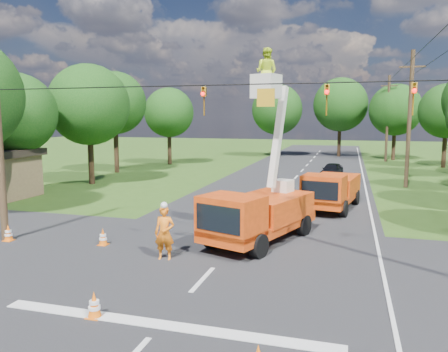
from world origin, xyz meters
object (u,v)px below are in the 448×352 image
(bucket_truck, at_px, (259,202))
(tree_left_d, at_px, (89,105))
(traffic_cone_0, at_px, (94,305))
(pole_right_far, at_px, (388,118))
(ground_worker, at_px, (165,233))
(tree_right_e, at_px, (447,111))
(distant_car, at_px, (332,170))
(tree_left_e, at_px, (115,103))
(traffic_cone_4, at_px, (8,233))
(tree_far_b, at_px, (340,105))
(traffic_cone_6, at_px, (335,194))
(second_truck, at_px, (331,190))
(tree_left_f, at_px, (169,113))
(pole_right_mid, at_px, (409,118))
(tree_left_c, at_px, (16,113))
(tree_far_a, at_px, (277,110))
(traffic_cone_2, at_px, (299,222))
(traffic_cone_3, at_px, (103,237))
(tree_far_c, at_px, (395,110))

(bucket_truck, height_order, tree_left_d, tree_left_d)
(traffic_cone_0, bearing_deg, pole_right_far, 77.12)
(ground_worker, xyz_separation_m, tree_right_e, (15.80, 35.42, 4.80))
(distant_car, relative_size, tree_left_e, 0.39)
(tree_left_d, xyz_separation_m, tree_right_e, (28.80, 20.00, -0.31))
(traffic_cone_4, height_order, tree_far_b, tree_far_b)
(traffic_cone_6, height_order, pole_right_far, pole_right_far)
(tree_right_e, xyz_separation_m, tree_far_b, (-10.80, 10.00, 1.00))
(second_truck, relative_size, tree_left_f, 0.73)
(tree_left_f, bearing_deg, pole_right_mid, -23.23)
(tree_left_c, distance_m, tree_right_e, 39.93)
(bucket_truck, relative_size, traffic_cone_4, 11.23)
(second_truck, height_order, tree_left_c, tree_left_c)
(pole_right_far, xyz_separation_m, tree_far_b, (-5.50, 5.00, 1.70))
(distant_car, relative_size, tree_far_b, 0.36)
(tree_left_c, xyz_separation_m, tree_far_b, (19.50, 36.00, 1.37))
(distant_car, relative_size, tree_right_e, 0.43)
(bucket_truck, bearing_deg, second_truck, 90.22)
(pole_right_far, bearing_deg, traffic_cone_0, -102.88)
(tree_right_e, bearing_deg, traffic_cone_4, -123.39)
(tree_far_a, bearing_deg, tree_left_c, -108.69)
(bucket_truck, relative_size, tree_left_e, 0.85)
(distant_car, bearing_deg, tree_left_e, -163.51)
(ground_worker, height_order, tree_far_a, tree_far_a)
(pole_right_mid, bearing_deg, traffic_cone_2, -113.27)
(distant_car, bearing_deg, traffic_cone_3, -98.63)
(traffic_cone_0, relative_size, tree_right_e, 0.08)
(traffic_cone_4, distance_m, pole_right_far, 44.08)
(bucket_truck, bearing_deg, tree_left_e, 151.69)
(pole_right_mid, distance_m, tree_far_c, 22.04)
(traffic_cone_0, xyz_separation_m, tree_left_d, (-13.15, 20.27, 5.77))
(tree_left_c, bearing_deg, ground_worker, -33.01)
(traffic_cone_0, relative_size, tree_left_c, 0.09)
(distant_car, bearing_deg, tree_far_b, 100.13)
(tree_far_b, bearing_deg, tree_left_f, -139.88)
(pole_right_mid, height_order, tree_left_d, pole_right_mid)
(tree_right_e, bearing_deg, ground_worker, -114.04)
(traffic_cone_0, bearing_deg, traffic_cone_6, 73.94)
(pole_right_mid, xyz_separation_m, tree_far_b, (-5.50, 25.00, 1.70))
(distant_car, distance_m, tree_right_e, 16.19)
(traffic_cone_3, relative_size, tree_far_a, 0.07)
(distant_car, relative_size, traffic_cone_4, 5.21)
(ground_worker, relative_size, tree_right_e, 0.23)
(second_truck, xyz_separation_m, ground_worker, (-5.46, -10.68, -0.13))
(tree_left_e, bearing_deg, second_truck, -30.10)
(pole_right_far, bearing_deg, ground_worker, -104.56)
(bucket_truck, xyz_separation_m, traffic_cone_2, (1.35, 2.67, -1.36))
(tree_left_c, relative_size, tree_far_a, 0.85)
(ground_worker, distance_m, distant_car, 25.07)
(second_truck, bearing_deg, ground_worker, -107.11)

